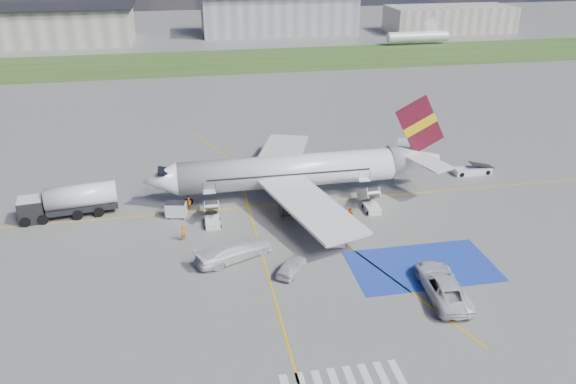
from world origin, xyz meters
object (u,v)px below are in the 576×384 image
Objects in this scene: gpu_cart at (176,210)px; car_silver_a at (291,266)px; airliner at (299,170)px; belt_loader at (472,171)px; car_silver_b at (334,233)px; fuel_tanker at (70,204)px; van_white_b at (234,248)px; van_white_a at (443,282)px.

car_silver_a is (10.67, -13.76, -0.12)m from gpu_cart.
airliner reaches higher than belt_loader.
car_silver_b is at bearing -149.84° from belt_loader.
belt_loader is at bearing -111.40° from car_silver_a.
airliner is at bearing 23.06° from gpu_cart.
fuel_tanker is 51.21m from belt_loader.
fuel_tanker is 12.19m from gpu_cart.
belt_loader reaches higher than car_silver_b.
gpu_cart reaches higher than belt_loader.
gpu_cart is at bearing -20.19° from fuel_tanker.
belt_loader is at bearing 19.73° from gpu_cart.
airliner is 11.68m from car_silver_b.
airliner is at bearing -75.23° from car_silver_b.
belt_loader is 0.89× the size of van_white_b.
van_white_b reaches higher than car_silver_a.
gpu_cart is at bearing 5.05° from van_white_b.
van_white_b is at bearing -125.20° from airliner.
fuel_tanker is 2.23× the size of car_silver_b.
fuel_tanker is at bearing -1.34° from car_silver_a.
car_silver_a is at bearing -40.40° from gpu_cart.
van_white_a is (35.13, -22.37, -0.28)m from fuel_tanker.
fuel_tanker is 1.64× the size of van_white_a.
fuel_tanker reaches higher than car_silver_a.
van_white_b is (17.49, -12.84, -0.31)m from fuel_tanker.
car_silver_b is 13.36m from van_white_a.
car_silver_a is 0.88× the size of car_silver_b.
gpu_cart reaches higher than car_silver_a.
belt_loader is at bearing -141.22° from car_silver_b.
belt_loader reaches higher than car_silver_a.
van_white_a is 20.05m from van_white_b.
airliner is 3.39× the size of fuel_tanker.
car_silver_b is 0.73× the size of van_white_a.
car_silver_b is 0.79× the size of van_white_b.
fuel_tanker is at bearing 179.32° from gpu_cart.
gpu_cart is 17.41m from car_silver_a.
car_silver_a is (22.55, -16.40, -0.79)m from fuel_tanker.
car_silver_a is (-28.58, -19.21, 0.32)m from belt_loader.
airliner is 14.82× the size of gpu_cart.
fuel_tanker is at bearing 29.98° from van_white_b.
car_silver_a is at bearing -43.72° from fuel_tanker.
van_white_b reaches higher than gpu_cart.
gpu_cart is at bearing -168.76° from airliner.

